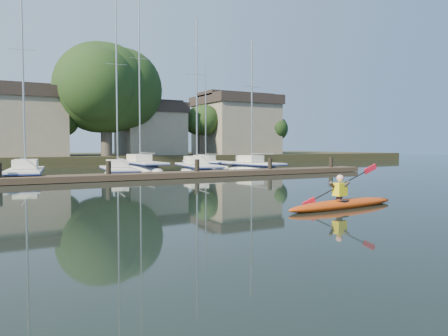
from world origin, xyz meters
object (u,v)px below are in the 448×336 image
sailboat_1 (25,182)px  sailboat_4 (253,172)px  kayak (342,202)px  sailboat_2 (118,178)px  sailboat_3 (198,175)px  sailboat_7 (207,168)px  dock (155,175)px  sailboat_6 (141,171)px

sailboat_1 → sailboat_4: sailboat_1 is taller
kayak → sailboat_2: size_ratio=0.37×
sailboat_2 → sailboat_3: bearing=11.9°
sailboat_1 → sailboat_3: 12.81m
sailboat_1 → sailboat_7: bearing=35.9°
kayak → sailboat_1: bearing=108.5°
dock → sailboat_4: (10.87, 5.27, -0.41)m
dock → sailboat_3: sailboat_3 is taller
sailboat_1 → sailboat_7: (17.62, 9.22, 0.01)m
sailboat_4 → sailboat_7: size_ratio=1.04×
sailboat_1 → sailboat_7: 19.88m
kayak → sailboat_7: 30.11m
sailboat_2 → dock: bearing=-67.0°
kayak → sailboat_1: 21.29m
dock → sailboat_7: size_ratio=2.78×
sailboat_1 → sailboat_6: sailboat_6 is taller
dock → sailboat_3: size_ratio=2.50×
sailboat_3 → sailboat_6: size_ratio=0.78×
sailboat_4 → sailboat_6: bearing=128.7°
sailboat_6 → sailboat_3: bearing=-72.1°
dock → sailboat_1: (-7.41, 3.77, -0.40)m
dock → sailboat_1: size_ratio=2.38×
sailboat_2 → sailboat_7: sailboat_2 is taller
kayak → dock: size_ratio=0.15×
sailboat_2 → sailboat_7: (11.48, 8.77, -0.01)m
sailboat_6 → sailboat_1: bearing=-140.6°
dock → sailboat_3: 7.26m
sailboat_1 → sailboat_6: size_ratio=0.82×
kayak → sailboat_2: (-2.41, 19.94, -0.37)m
sailboat_7 → sailboat_4: bearing=-94.3°
sailboat_2 → sailboat_3: size_ratio=1.00×
sailboat_4 → sailboat_7: (-0.66, 7.72, 0.02)m
sailboat_3 → sailboat_4: 5.53m
sailboat_2 → sailboat_4: sailboat_2 is taller
sailboat_3 → dock: bearing=-128.4°
sailboat_6 → sailboat_7: (7.17, 0.76, 0.02)m
sailboat_1 → sailboat_2: size_ratio=1.04×
sailboat_4 → sailboat_7: bearing=85.2°
sailboat_7 → kayak: bearing=-116.7°
dock → sailboat_6: 12.61m
sailboat_1 → sailboat_6: bearing=47.3°
dock → sailboat_6: size_ratio=1.96×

